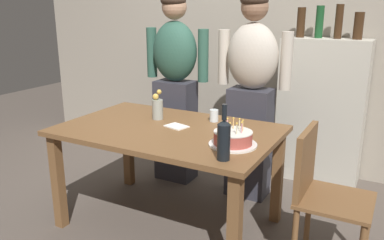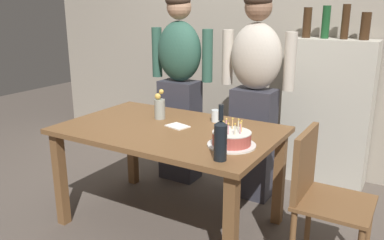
{
  "view_description": "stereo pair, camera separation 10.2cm",
  "coord_description": "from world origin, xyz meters",
  "px_view_note": "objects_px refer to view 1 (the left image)",
  "views": [
    {
      "loc": [
        1.4,
        -2.24,
        1.56
      ],
      "look_at": [
        0.21,
        -0.05,
        0.84
      ],
      "focal_mm": 37.04,
      "sensor_mm": 36.0,
      "label": 1
    },
    {
      "loc": [
        1.49,
        -2.19,
        1.56
      ],
      "look_at": [
        0.21,
        -0.05,
        0.84
      ],
      "focal_mm": 37.04,
      "sensor_mm": 36.0,
      "label": 2
    }
  ],
  "objects_px": {
    "flower_vase": "(158,108)",
    "water_glass_near": "(214,116)",
    "napkin_stack": "(177,126)",
    "wine_bottle": "(224,139)",
    "person_man_bearded": "(175,86)",
    "birthday_cake": "(233,139)",
    "dining_chair": "(320,188)",
    "person_woman_cardigan": "(251,94)"
  },
  "relations": [
    {
      "from": "birthday_cake",
      "to": "water_glass_near",
      "type": "xyz_separation_m",
      "value": [
        -0.33,
        0.42,
        0.0
      ]
    },
    {
      "from": "birthday_cake",
      "to": "person_man_bearded",
      "type": "xyz_separation_m",
      "value": [
        -0.91,
        0.84,
        0.09
      ]
    },
    {
      "from": "wine_bottle",
      "to": "flower_vase",
      "type": "distance_m",
      "value": 0.93
    },
    {
      "from": "wine_bottle",
      "to": "dining_chair",
      "type": "height_order",
      "value": "wine_bottle"
    },
    {
      "from": "person_man_bearded",
      "to": "dining_chair",
      "type": "bearing_deg",
      "value": 153.27
    },
    {
      "from": "wine_bottle",
      "to": "flower_vase",
      "type": "bearing_deg",
      "value": 146.16
    },
    {
      "from": "napkin_stack",
      "to": "wine_bottle",
      "type": "bearing_deg",
      "value": -36.98
    },
    {
      "from": "birthday_cake",
      "to": "person_woman_cardigan",
      "type": "bearing_deg",
      "value": 103.25
    },
    {
      "from": "water_glass_near",
      "to": "flower_vase",
      "type": "height_order",
      "value": "flower_vase"
    },
    {
      "from": "water_glass_near",
      "to": "person_man_bearded",
      "type": "xyz_separation_m",
      "value": [
        -0.58,
        0.42,
        0.09
      ]
    },
    {
      "from": "wine_bottle",
      "to": "person_man_bearded",
      "type": "bearing_deg",
      "value": 131.28
    },
    {
      "from": "flower_vase",
      "to": "person_woman_cardigan",
      "type": "bearing_deg",
      "value": 47.18
    },
    {
      "from": "person_man_bearded",
      "to": "person_woman_cardigan",
      "type": "height_order",
      "value": "same"
    },
    {
      "from": "wine_bottle",
      "to": "person_woman_cardigan",
      "type": "relative_size",
      "value": 0.19
    },
    {
      "from": "birthday_cake",
      "to": "water_glass_near",
      "type": "distance_m",
      "value": 0.53
    },
    {
      "from": "wine_bottle",
      "to": "dining_chair",
      "type": "xyz_separation_m",
      "value": [
        0.47,
        0.37,
        -0.35
      ]
    },
    {
      "from": "birthday_cake",
      "to": "person_woman_cardigan",
      "type": "relative_size",
      "value": 0.18
    },
    {
      "from": "person_man_bearded",
      "to": "person_woman_cardigan",
      "type": "xyz_separation_m",
      "value": [
        0.71,
        0.0,
        0.0
      ]
    },
    {
      "from": "flower_vase",
      "to": "dining_chair",
      "type": "xyz_separation_m",
      "value": [
        1.24,
        -0.15,
        -0.31
      ]
    },
    {
      "from": "birthday_cake",
      "to": "person_woman_cardigan",
      "type": "xyz_separation_m",
      "value": [
        -0.2,
        0.84,
        0.09
      ]
    },
    {
      "from": "wine_bottle",
      "to": "person_woman_cardigan",
      "type": "bearing_deg",
      "value": 102.6
    },
    {
      "from": "wine_bottle",
      "to": "person_man_bearded",
      "type": "relative_size",
      "value": 0.19
    },
    {
      "from": "wine_bottle",
      "to": "dining_chair",
      "type": "relative_size",
      "value": 0.36
    },
    {
      "from": "birthday_cake",
      "to": "person_woman_cardigan",
      "type": "distance_m",
      "value": 0.87
    },
    {
      "from": "wine_bottle",
      "to": "napkin_stack",
      "type": "xyz_separation_m",
      "value": [
        -0.54,
        0.41,
        -0.12
      ]
    },
    {
      "from": "water_glass_near",
      "to": "wine_bottle",
      "type": "distance_m",
      "value": 0.76
    },
    {
      "from": "birthday_cake",
      "to": "water_glass_near",
      "type": "relative_size",
      "value": 3.38
    },
    {
      "from": "dining_chair",
      "to": "person_man_bearded",
      "type": "bearing_deg",
      "value": 63.27
    },
    {
      "from": "birthday_cake",
      "to": "flower_vase",
      "type": "distance_m",
      "value": 0.78
    },
    {
      "from": "water_glass_near",
      "to": "wine_bottle",
      "type": "bearing_deg",
      "value": -60.74
    },
    {
      "from": "flower_vase",
      "to": "wine_bottle",
      "type": "bearing_deg",
      "value": -33.84
    },
    {
      "from": "water_glass_near",
      "to": "napkin_stack",
      "type": "bearing_deg",
      "value": -124.13
    },
    {
      "from": "napkin_stack",
      "to": "person_man_bearded",
      "type": "height_order",
      "value": "person_man_bearded"
    },
    {
      "from": "flower_vase",
      "to": "person_woman_cardigan",
      "type": "distance_m",
      "value": 0.78
    },
    {
      "from": "wine_bottle",
      "to": "person_man_bearded",
      "type": "height_order",
      "value": "person_man_bearded"
    },
    {
      "from": "birthday_cake",
      "to": "water_glass_near",
      "type": "height_order",
      "value": "birthday_cake"
    },
    {
      "from": "birthday_cake",
      "to": "dining_chair",
      "type": "xyz_separation_m",
      "value": [
        0.52,
        0.13,
        -0.27
      ]
    },
    {
      "from": "flower_vase",
      "to": "water_glass_near",
      "type": "bearing_deg",
      "value": 19.93
    },
    {
      "from": "birthday_cake",
      "to": "napkin_stack",
      "type": "xyz_separation_m",
      "value": [
        -0.5,
        0.17,
        -0.04
      ]
    },
    {
      "from": "napkin_stack",
      "to": "person_woman_cardigan",
      "type": "relative_size",
      "value": 0.09
    },
    {
      "from": "napkin_stack",
      "to": "water_glass_near",
      "type": "bearing_deg",
      "value": 55.87
    },
    {
      "from": "birthday_cake",
      "to": "dining_chair",
      "type": "bearing_deg",
      "value": 13.86
    }
  ]
}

